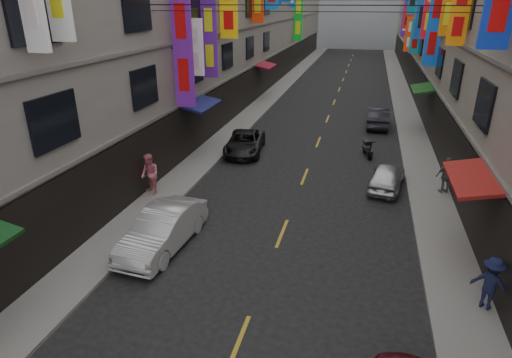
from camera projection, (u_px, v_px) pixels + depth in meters
The scene contains 12 objects.
sidewalk_left at pixel (269, 98), 39.43m from camera, with size 2.00×90.00×0.12m, color slate.
sidewalk_right at pixel (405, 105), 36.68m from camera, with size 2.00×90.00×0.12m, color slate.
street_awnings at pixel (289, 109), 22.91m from camera, with size 13.99×35.20×0.41m.
lane_markings at pixel (331, 110), 35.40m from camera, with size 0.12×80.20×0.01m.
scooter_far_right at pixel (368, 149), 24.68m from camera, with size 0.69×1.77×1.14m.
car_left_mid at pixel (163, 229), 15.43m from camera, with size 1.56×4.46×1.47m, color silver.
car_left_far at pixel (245, 143), 25.23m from camera, with size 2.04×4.42×1.23m, color black.
car_right_mid at pixel (387, 176), 20.41m from camera, with size 1.44×3.59×1.22m, color silver.
car_right_far at pixel (378, 117), 30.42m from camera, with size 1.45×4.16×1.37m, color #27262E.
pedestrian_lfar at pixel (150, 174), 19.41m from camera, with size 0.92×0.63×1.90m, color pink.
pedestrian_rnear at pixel (491, 283), 12.14m from camera, with size 1.07×0.55×1.65m, color #151A3C.
pedestrian_rfar at pixel (447, 175), 19.56m from camera, with size 1.01×0.57×1.72m, color slate.
Camera 1 is at (2.63, 3.67, 8.37)m, focal length 30.00 mm.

